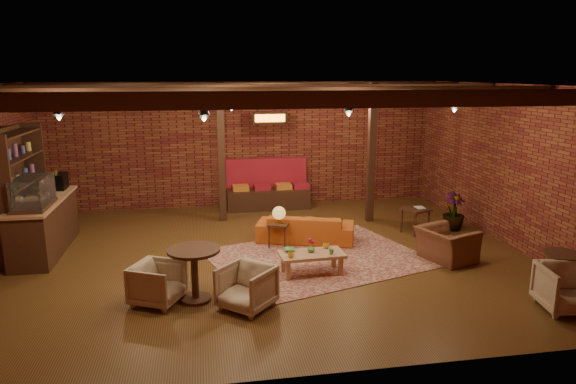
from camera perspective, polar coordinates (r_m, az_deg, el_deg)
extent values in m
plane|color=#3F240F|center=(9.83, -2.96, -7.19)|extent=(10.00, 10.00, 0.00)
cube|color=black|center=(9.23, -3.20, 11.80)|extent=(10.00, 8.00, 0.02)
cube|color=maroon|center=(13.33, -5.10, 5.26)|extent=(10.00, 0.02, 3.20)
cube|color=maroon|center=(5.57, 1.79, -5.83)|extent=(10.00, 0.02, 3.20)
cube|color=maroon|center=(11.13, 23.44, 2.68)|extent=(0.02, 8.00, 3.20)
cylinder|color=black|center=(10.83, -4.17, 10.12)|extent=(9.60, 0.12, 0.12)
cube|color=#311D10|center=(11.91, -7.43, 4.27)|extent=(0.16, 0.16, 3.20)
cube|color=#311D10|center=(11.95, 9.26, 4.24)|extent=(0.16, 0.16, 3.20)
imported|color=#337F33|center=(10.99, -25.03, 0.38)|extent=(0.35, 0.39, 0.30)
cube|color=orange|center=(12.42, -2.04, 8.22)|extent=(0.86, 0.06, 0.30)
cube|color=maroon|center=(9.75, 3.36, -7.32)|extent=(4.45, 3.87, 0.01)
imported|color=#AE4D18|center=(10.61, 1.97, -3.99)|extent=(2.11, 1.35, 0.58)
cube|color=#A0694A|center=(8.91, 2.65, -6.93)|extent=(1.14, 0.61, 0.05)
cube|color=#A0694A|center=(8.69, 0.00, -8.79)|extent=(0.07, 0.07, 0.33)
cube|color=#A0694A|center=(8.93, 5.87, -8.26)|extent=(0.07, 0.07, 0.33)
cube|color=#A0694A|center=(9.05, -0.56, -7.89)|extent=(0.07, 0.07, 0.33)
cube|color=#A0694A|center=(9.28, 5.10, -7.40)|extent=(0.07, 0.07, 0.33)
imported|color=gold|center=(8.67, 0.31, -7.00)|extent=(0.12, 0.12, 0.09)
imported|color=#4C9544|center=(8.85, 4.85, -6.63)|extent=(0.09, 0.09, 0.08)
imported|color=gold|center=(9.13, 4.25, -5.98)|extent=(0.12, 0.12, 0.09)
imported|color=#4C9544|center=(8.97, 0.14, -6.43)|extent=(0.20, 0.20, 0.05)
imported|color=#4C9544|center=(8.92, 2.58, -6.35)|extent=(0.11, 0.11, 0.11)
sphere|color=red|center=(8.87, 2.59, -5.46)|extent=(0.10, 0.10, 0.10)
cube|color=#311D10|center=(10.22, -1.00, -3.57)|extent=(0.53, 0.53, 0.04)
cylinder|color=#311D10|center=(10.30, -1.00, -4.88)|extent=(0.03, 0.03, 0.45)
cylinder|color=#A48036|center=(10.21, -1.01, -3.42)|extent=(0.13, 0.13, 0.02)
cylinder|color=#A48036|center=(10.20, -1.01, -3.06)|extent=(0.04, 0.04, 0.19)
sphere|color=orange|center=(10.16, -1.01, -2.34)|extent=(0.27, 0.27, 0.27)
cylinder|color=#311D10|center=(7.88, -10.44, -6.38)|extent=(0.80, 0.80, 0.04)
cylinder|color=#311D10|center=(8.02, -10.32, -9.07)|extent=(0.11, 0.11, 0.77)
cylinder|color=#311D10|center=(8.17, -10.21, -11.58)|extent=(0.48, 0.48, 0.04)
imported|color=beige|center=(8.07, -14.30, -9.59)|extent=(0.87, 0.89, 0.70)
imported|color=beige|center=(7.69, -4.64, -10.29)|extent=(0.96, 0.95, 0.72)
imported|color=brown|center=(9.95, 17.23, -5.02)|extent=(0.90, 1.10, 0.83)
cube|color=#311D10|center=(11.39, 14.01, -1.89)|extent=(0.65, 0.65, 0.04)
cylinder|color=#311D10|center=(11.47, 13.93, -3.24)|extent=(0.04, 0.04, 0.51)
imported|color=#311D10|center=(11.39, 14.02, -1.72)|extent=(0.27, 0.30, 0.02)
cylinder|color=#311D10|center=(9.04, 28.27, -6.11)|extent=(0.59, 0.59, 0.04)
cylinder|color=#311D10|center=(9.14, 28.04, -8.09)|extent=(0.09, 0.09, 0.65)
cylinder|color=#311D10|center=(9.26, 27.83, -9.96)|extent=(0.36, 0.36, 0.04)
imported|color=beige|center=(8.61, 28.65, -9.18)|extent=(0.83, 0.79, 0.75)
imported|color=#4C7F4C|center=(11.73, 18.22, 1.89)|extent=(1.77, 1.77, 2.52)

